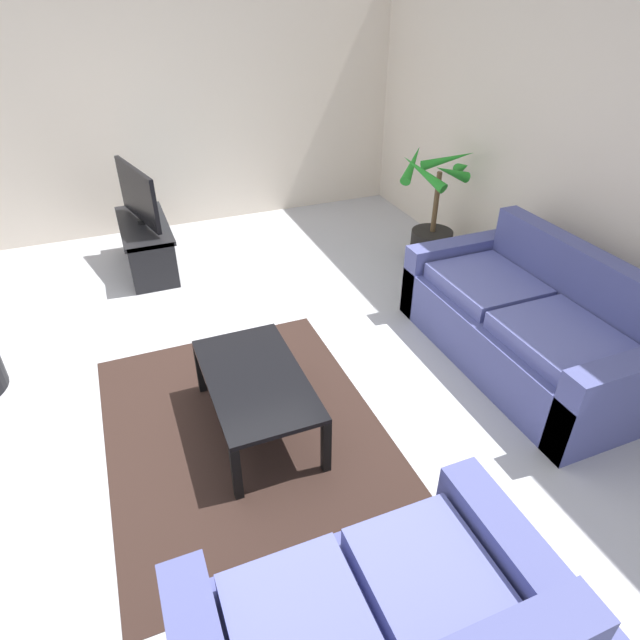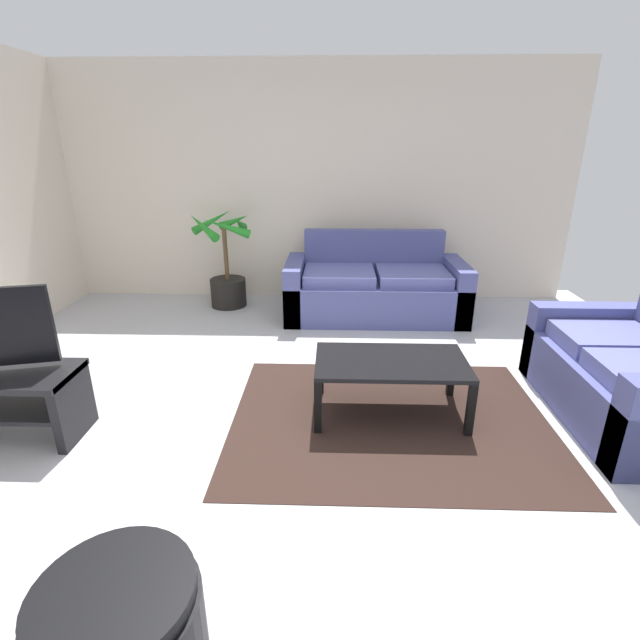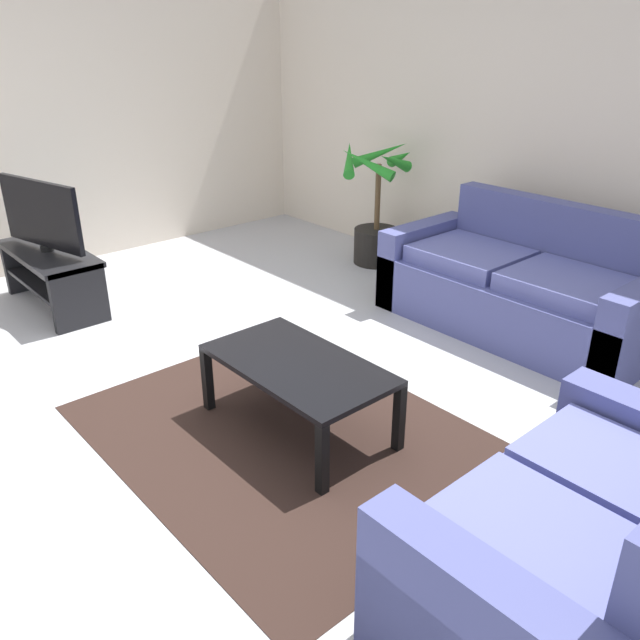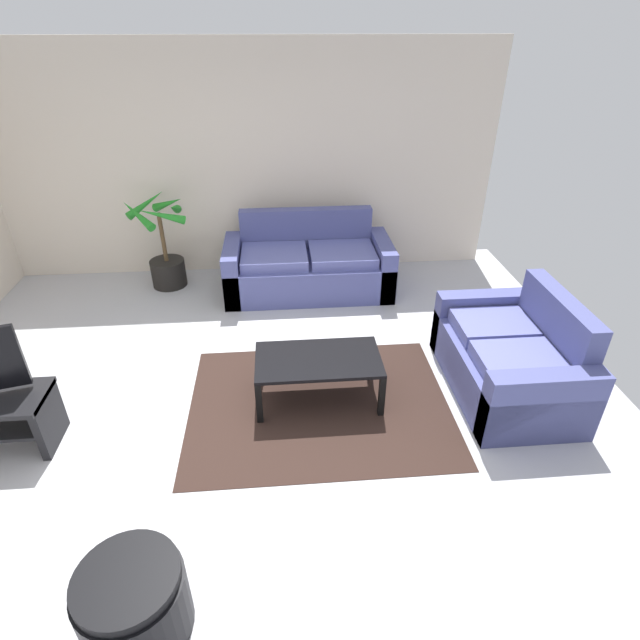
{
  "view_description": "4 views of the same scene",
  "coord_description": "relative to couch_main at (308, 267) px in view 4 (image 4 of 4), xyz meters",
  "views": [
    {
      "loc": [
        3.14,
        -0.36,
        2.5
      ],
      "look_at": [
        0.47,
        0.72,
        0.63
      ],
      "focal_mm": 30.19,
      "sensor_mm": 36.0,
      "label": 1
    },
    {
      "loc": [
        0.21,
        -2.68,
        1.82
      ],
      "look_at": [
        0.11,
        0.47,
        0.62
      ],
      "focal_mm": 26.08,
      "sensor_mm": 36.0,
      "label": 2
    },
    {
      "loc": [
        2.96,
        -1.66,
        2.04
      ],
      "look_at": [
        0.41,
        0.57,
        0.49
      ],
      "focal_mm": 36.13,
      "sensor_mm": 36.0,
      "label": 3
    },
    {
      "loc": [
        0.33,
        -3.15,
        2.83
      ],
      "look_at": [
        0.65,
        0.54,
        0.6
      ],
      "focal_mm": 28.06,
      "sensor_mm": 36.0,
      "label": 4
    }
  ],
  "objects": [
    {
      "name": "couch_main",
      "position": [
        0.0,
        0.0,
        0.0
      ],
      "size": [
        1.95,
        0.9,
        0.9
      ],
      "color": "#4C518C",
      "rests_on": "ground"
    },
    {
      "name": "couch_loveseat",
      "position": [
        1.62,
        -2.05,
        -0.0
      ],
      "size": [
        0.9,
        1.44,
        0.9
      ],
      "color": "#4C518C",
      "rests_on": "ground"
    },
    {
      "name": "potted_palm",
      "position": [
        -1.71,
        0.26,
        0.11
      ],
      "size": [
        0.76,
        0.81,
        1.12
      ],
      "color": "black",
      "rests_on": "ground"
    },
    {
      "name": "ground_plane",
      "position": [
        -0.66,
        -2.28,
        -0.3
      ],
      "size": [
        6.6,
        6.6,
        0.0
      ],
      "primitive_type": "plane",
      "color": "#B2B2B7"
    },
    {
      "name": "ottoman",
      "position": [
        -1.17,
        -3.88,
        -0.08
      ],
      "size": [
        0.57,
        0.57,
        0.46
      ],
      "color": "black",
      "rests_on": "ground"
    },
    {
      "name": "area_rug",
      "position": [
        -0.05,
        -2.14,
        -0.3
      ],
      "size": [
        2.2,
        1.7,
        0.01
      ],
      "primitive_type": "cube",
      "color": "black",
      "rests_on": "ground"
    },
    {
      "name": "coffee_table",
      "position": [
        -0.05,
        -2.04,
        0.06
      ],
      "size": [
        1.05,
        0.58,
        0.41
      ],
      "color": "black",
      "rests_on": "ground"
    },
    {
      "name": "wall_back",
      "position": [
        -0.66,
        0.72,
        1.05
      ],
      "size": [
        6.0,
        0.06,
        2.7
      ],
      "primitive_type": "cube",
      "color": "beige",
      "rests_on": "ground"
    }
  ]
}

